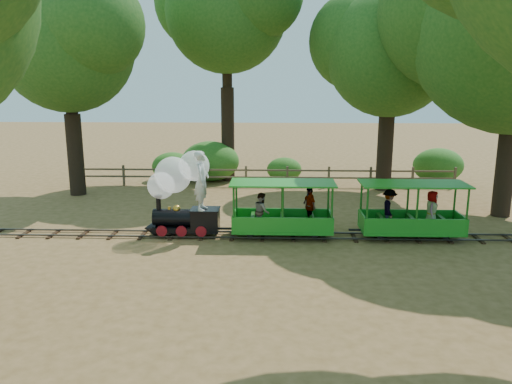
{
  "coord_description": "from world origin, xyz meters",
  "views": [
    {
      "loc": [
        0.36,
        -15.71,
        5.06
      ],
      "look_at": [
        -0.24,
        0.5,
        1.41
      ],
      "focal_mm": 35.0,
      "sensor_mm": 36.0,
      "label": 1
    }
  ],
  "objects_px": {
    "locomotive": "(181,187)",
    "carriage_rear": "(409,215)",
    "carriage_front": "(283,214)",
    "fence": "(267,175)"
  },
  "relations": [
    {
      "from": "carriage_rear",
      "to": "fence",
      "type": "relative_size",
      "value": 0.19
    },
    {
      "from": "locomotive",
      "to": "carriage_rear",
      "type": "height_order",
      "value": "locomotive"
    },
    {
      "from": "locomotive",
      "to": "carriage_rear",
      "type": "xyz_separation_m",
      "value": [
        7.39,
        -0.04,
        -0.85
      ]
    },
    {
      "from": "locomotive",
      "to": "fence",
      "type": "distance_m",
      "value": 8.45
    },
    {
      "from": "locomotive",
      "to": "carriage_rear",
      "type": "bearing_deg",
      "value": -0.32
    },
    {
      "from": "locomotive",
      "to": "carriage_front",
      "type": "height_order",
      "value": "locomotive"
    },
    {
      "from": "locomotive",
      "to": "carriage_front",
      "type": "relative_size",
      "value": 0.87
    },
    {
      "from": "carriage_rear",
      "to": "locomotive",
      "type": "bearing_deg",
      "value": 179.68
    },
    {
      "from": "carriage_front",
      "to": "fence",
      "type": "bearing_deg",
      "value": 94.8
    },
    {
      "from": "carriage_rear",
      "to": "fence",
      "type": "distance_m",
      "value": 9.29
    }
  ]
}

